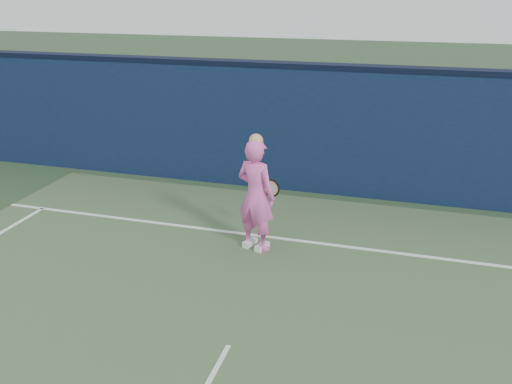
% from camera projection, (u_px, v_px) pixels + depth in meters
% --- Properties ---
extents(backstop_wall, '(24.00, 0.40, 2.50)m').
position_uv_depth(backstop_wall, '(316.00, 132.00, 10.91)').
color(backstop_wall, '#0B1633').
rests_on(backstop_wall, ground).
extents(wall_cap, '(24.00, 0.42, 0.10)m').
position_uv_depth(wall_cap, '(319.00, 66.00, 10.45)').
color(wall_cap, black).
rests_on(wall_cap, backstop_wall).
extents(player, '(0.78, 0.63, 1.91)m').
position_uv_depth(player, '(256.00, 195.00, 8.52)').
color(player, '#F45EB8').
rests_on(player, ground).
extents(racket, '(0.51, 0.30, 0.30)m').
position_uv_depth(racket, '(270.00, 188.00, 8.84)').
color(racket, black).
rests_on(racket, ground).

